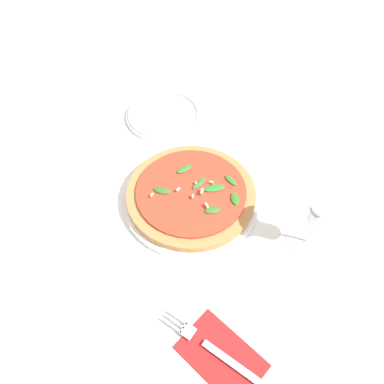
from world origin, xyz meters
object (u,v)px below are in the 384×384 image
(fork, at_px, (217,352))
(pizza_arugula_main, at_px, (192,196))
(side_plate_white, at_px, (164,114))
(wine_glass, at_px, (320,211))

(fork, bearing_deg, pizza_arugula_main, -47.39)
(fork, relative_size, side_plate_white, 1.10)
(fork, height_order, side_plate_white, side_plate_white)
(wine_glass, distance_m, side_plate_white, 0.52)
(pizza_arugula_main, relative_size, wine_glass, 1.96)
(wine_glass, height_order, fork, wine_glass)
(pizza_arugula_main, xyz_separation_m, wine_glass, (-0.26, -0.04, 0.09))
(wine_glass, xyz_separation_m, fork, (0.04, 0.30, -0.10))
(fork, bearing_deg, side_plate_white, -43.78)
(wine_glass, bearing_deg, side_plate_white, -17.33)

